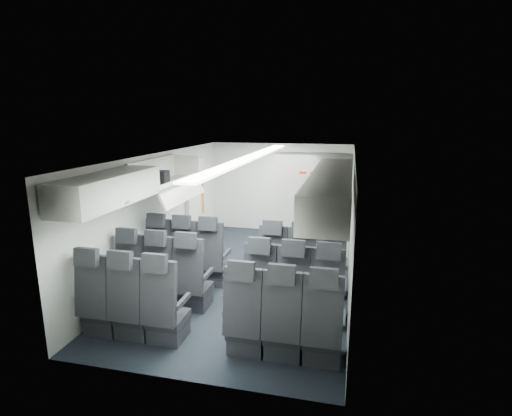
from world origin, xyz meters
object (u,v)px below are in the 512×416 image
at_px(seat_row_front, 243,265).
at_px(boarding_door, 196,201).
at_px(galley_unit, 318,197).
at_px(carry_on_bag, 156,178).
at_px(seat_row_mid, 227,287).
at_px(seat_row_rear, 204,317).
at_px(flight_attendant, 285,211).

relative_size(seat_row_front, boarding_door, 1.79).
relative_size(galley_unit, carry_on_bag, 5.07).
relative_size(seat_row_mid, boarding_door, 1.79).
height_order(seat_row_rear, flight_attendant, flight_attendant).
xyz_separation_m(seat_row_mid, carry_on_bag, (-1.43, 0.83, 1.40)).
bearing_deg(seat_row_rear, seat_row_front, 90.00).
height_order(galley_unit, boarding_door, galley_unit).
xyz_separation_m(seat_row_front, carry_on_bag, (-1.43, -0.07, 1.40)).
bearing_deg(carry_on_bag, seat_row_mid, -35.53).
distance_m(flight_attendant, carry_on_bag, 3.15).
distance_m(seat_row_front, seat_row_rear, 1.80).
bearing_deg(seat_row_rear, seat_row_mid, 90.00).
bearing_deg(seat_row_mid, seat_row_front, 90.00).
bearing_deg(flight_attendant, galley_unit, -41.25).
relative_size(seat_row_rear, galley_unit, 1.75).
xyz_separation_m(seat_row_rear, galley_unit, (0.95, 5.05, 0.55)).
xyz_separation_m(seat_row_rear, boarding_door, (-1.64, 3.89, 0.55)).
bearing_deg(seat_row_mid, seat_row_rear, -90.00).
bearing_deg(seat_row_rear, galley_unit, 79.35).
height_order(seat_row_front, seat_row_mid, same).
distance_m(seat_row_mid, boarding_door, 3.45).
distance_m(seat_row_rear, carry_on_bag, 2.65).
bearing_deg(boarding_door, flight_attendant, 7.47).
xyz_separation_m(flight_attendant, carry_on_bag, (-1.75, -2.41, 1.01)).
xyz_separation_m(seat_row_front, seat_row_rear, (0.00, -1.80, 0.00)).
bearing_deg(boarding_door, seat_row_front, -51.84).
distance_m(seat_row_rear, galley_unit, 5.17).
relative_size(seat_row_rear, carry_on_bag, 8.89).
height_order(seat_row_mid, galley_unit, galley_unit).
bearing_deg(seat_row_rear, boarding_door, 112.87).
xyz_separation_m(boarding_door, carry_on_bag, (0.21, -2.15, 0.85)).
xyz_separation_m(boarding_door, flight_attendant, (1.96, 0.26, -0.16)).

